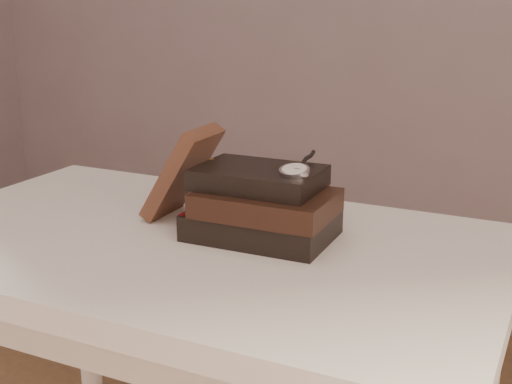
% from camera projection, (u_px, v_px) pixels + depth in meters
% --- Properties ---
extents(table, '(1.00, 0.60, 0.75)m').
position_uv_depth(table, '(194.00, 289.00, 1.14)').
color(table, white).
rests_on(table, ground).
extents(book_stack, '(0.23, 0.16, 0.11)m').
position_uv_depth(book_stack, '(262.00, 206.00, 1.10)').
color(book_stack, black).
rests_on(book_stack, table).
extents(journal, '(0.12, 0.11, 0.17)m').
position_uv_depth(journal, '(182.00, 172.00, 1.19)').
color(journal, '#3B2017').
rests_on(journal, table).
extents(pocket_watch, '(0.05, 0.15, 0.02)m').
position_uv_depth(pocket_watch, '(296.00, 170.00, 1.05)').
color(pocket_watch, silver).
rests_on(pocket_watch, book_stack).
extents(eyeglasses, '(0.10, 0.11, 0.05)m').
position_uv_depth(eyeglasses, '(238.00, 182.00, 1.19)').
color(eyeglasses, silver).
rests_on(eyeglasses, book_stack).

